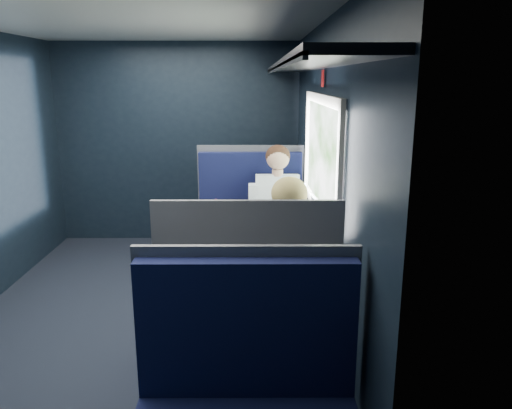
{
  "coord_description": "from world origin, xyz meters",
  "views": [
    {
      "loc": [
        0.88,
        -3.71,
        1.89
      ],
      "look_at": [
        0.9,
        0.0,
        0.95
      ],
      "focal_mm": 35.0,
      "sensor_mm": 36.0,
      "label": 1
    }
  ],
  "objects_px": {
    "woman": "(288,265)",
    "bottle_small": "(303,210)",
    "table": "(273,240)",
    "laptop": "(309,219)",
    "seat_bay_far": "(249,322)",
    "seat_row_front": "(251,212)",
    "seat_bay_near": "(248,235)",
    "cup": "(295,214)",
    "man": "(277,210)"
  },
  "relations": [
    {
      "from": "seat_bay_near",
      "to": "seat_row_front",
      "type": "distance_m",
      "value": 0.93
    },
    {
      "from": "seat_bay_far",
      "to": "laptop",
      "type": "bearing_deg",
      "value": 64.03
    },
    {
      "from": "laptop",
      "to": "cup",
      "type": "distance_m",
      "value": 0.24
    },
    {
      "from": "table",
      "to": "seat_bay_near",
      "type": "distance_m",
      "value": 0.92
    },
    {
      "from": "seat_row_front",
      "to": "cup",
      "type": "height_order",
      "value": "seat_row_front"
    },
    {
      "from": "seat_row_front",
      "to": "woman",
      "type": "distance_m",
      "value": 2.54
    },
    {
      "from": "seat_row_front",
      "to": "cup",
      "type": "bearing_deg",
      "value": -75.46
    },
    {
      "from": "seat_bay_far",
      "to": "seat_row_front",
      "type": "distance_m",
      "value": 2.67
    },
    {
      "from": "laptop",
      "to": "bottle_small",
      "type": "height_order",
      "value": "laptop"
    },
    {
      "from": "cup",
      "to": "man",
      "type": "bearing_deg",
      "value": 109.33
    },
    {
      "from": "laptop",
      "to": "bottle_small",
      "type": "xyz_separation_m",
      "value": [
        -0.03,
        0.19,
        0.02
      ]
    },
    {
      "from": "seat_bay_far",
      "to": "laptop",
      "type": "xyz_separation_m",
      "value": [
        0.48,
        0.98,
        0.39
      ]
    },
    {
      "from": "table",
      "to": "laptop",
      "type": "relative_size",
      "value": 2.85
    },
    {
      "from": "seat_bay_near",
      "to": "cup",
      "type": "xyz_separation_m",
      "value": [
        0.4,
        -0.55,
        0.36
      ]
    },
    {
      "from": "bottle_small",
      "to": "cup",
      "type": "height_order",
      "value": "bottle_small"
    },
    {
      "from": "seat_row_front",
      "to": "laptop",
      "type": "distance_m",
      "value": 1.8
    },
    {
      "from": "man",
      "to": "seat_bay_far",
      "type": "bearing_deg",
      "value": -99.03
    },
    {
      "from": "seat_bay_far",
      "to": "seat_bay_near",
      "type": "bearing_deg",
      "value": 90.64
    },
    {
      "from": "man",
      "to": "seat_bay_near",
      "type": "bearing_deg",
      "value": 147.71
    },
    {
      "from": "seat_bay_far",
      "to": "woman",
      "type": "height_order",
      "value": "woman"
    },
    {
      "from": "woman",
      "to": "bottle_small",
      "type": "xyz_separation_m",
      "value": [
        0.2,
        1.0,
        0.1
      ]
    },
    {
      "from": "seat_bay_far",
      "to": "man",
      "type": "relative_size",
      "value": 0.95
    },
    {
      "from": "table",
      "to": "cup",
      "type": "relative_size",
      "value": 10.01
    },
    {
      "from": "man",
      "to": "woman",
      "type": "height_order",
      "value": "same"
    },
    {
      "from": "table",
      "to": "laptop",
      "type": "bearing_deg",
      "value": 19.34
    },
    {
      "from": "seat_bay_near",
      "to": "bottle_small",
      "type": "distance_m",
      "value": 0.84
    },
    {
      "from": "man",
      "to": "woman",
      "type": "bearing_deg",
      "value": -90.0
    },
    {
      "from": "seat_bay_near",
      "to": "seat_row_front",
      "type": "relative_size",
      "value": 1.09
    },
    {
      "from": "bottle_small",
      "to": "seat_row_front",
      "type": "bearing_deg",
      "value": 106.53
    },
    {
      "from": "table",
      "to": "man",
      "type": "xyz_separation_m",
      "value": [
        0.07,
        0.7,
        0.06
      ]
    },
    {
      "from": "woman",
      "to": "table",
      "type": "bearing_deg",
      "value": 95.45
    },
    {
      "from": "table",
      "to": "laptop",
      "type": "height_order",
      "value": "laptop"
    },
    {
      "from": "table",
      "to": "cup",
      "type": "xyz_separation_m",
      "value": [
        0.2,
        0.32,
        0.13
      ]
    },
    {
      "from": "bottle_small",
      "to": "cup",
      "type": "relative_size",
      "value": 1.96
    },
    {
      "from": "seat_bay_near",
      "to": "seat_bay_far",
      "type": "bearing_deg",
      "value": -89.36
    },
    {
      "from": "seat_bay_far",
      "to": "bottle_small",
      "type": "relative_size",
      "value": 6.43
    },
    {
      "from": "woman",
      "to": "seat_row_front",
      "type": "bearing_deg",
      "value": 95.7
    },
    {
      "from": "man",
      "to": "laptop",
      "type": "xyz_separation_m",
      "value": [
        0.23,
        -0.6,
        0.09
      ]
    },
    {
      "from": "seat_bay_far",
      "to": "laptop",
      "type": "height_order",
      "value": "seat_bay_far"
    },
    {
      "from": "woman",
      "to": "cup",
      "type": "height_order",
      "value": "woman"
    },
    {
      "from": "cup",
      "to": "seat_bay_far",
      "type": "bearing_deg",
      "value": -107.77
    },
    {
      "from": "seat_row_front",
      "to": "woman",
      "type": "bearing_deg",
      "value": -84.3
    },
    {
      "from": "woman",
      "to": "bottle_small",
      "type": "bearing_deg",
      "value": 78.93
    },
    {
      "from": "table",
      "to": "bottle_small",
      "type": "height_order",
      "value": "bottle_small"
    },
    {
      "from": "table",
      "to": "man",
      "type": "distance_m",
      "value": 0.7
    },
    {
      "from": "seat_bay_far",
      "to": "bottle_small",
      "type": "bearing_deg",
      "value": 69.11
    },
    {
      "from": "seat_bay_near",
      "to": "man",
      "type": "xyz_separation_m",
      "value": [
        0.27,
        -0.17,
        0.29
      ]
    },
    {
      "from": "seat_row_front",
      "to": "table",
      "type": "bearing_deg",
      "value": -84.2
    },
    {
      "from": "seat_bay_far",
      "to": "woman",
      "type": "xyz_separation_m",
      "value": [
        0.25,
        0.17,
        0.31
      ]
    },
    {
      "from": "seat_bay_near",
      "to": "woman",
      "type": "relative_size",
      "value": 0.95
    }
  ]
}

